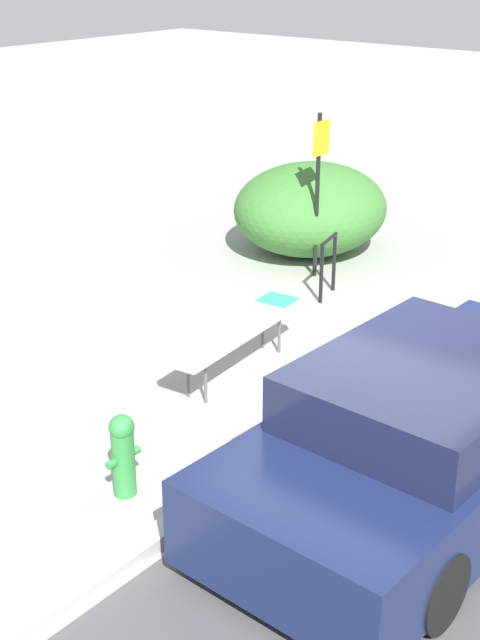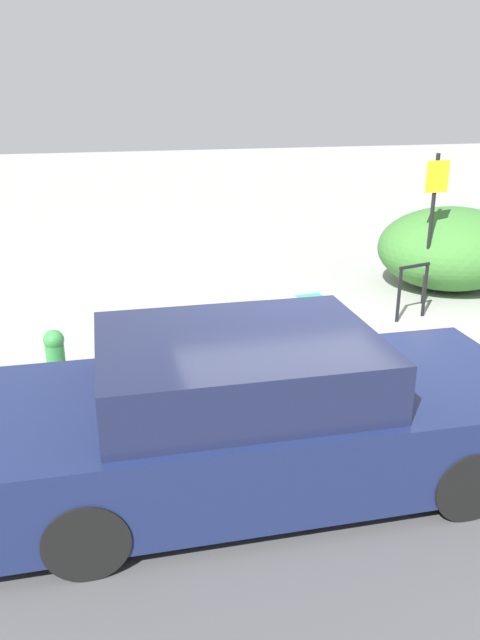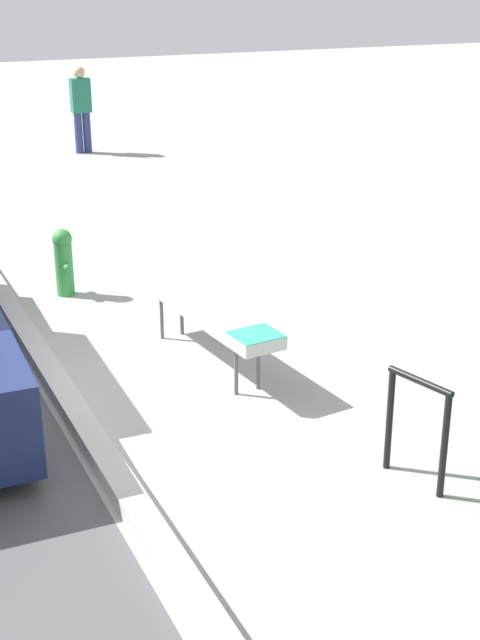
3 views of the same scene
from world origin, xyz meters
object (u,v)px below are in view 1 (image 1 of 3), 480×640
(sign_post, at_px, (318,181))
(parked_car_near, at_px, (434,431))
(bench, at_px, (236,330))
(fire_hydrant, at_px, (123,453))
(bike_rack, at_px, (328,261))

(sign_post, distance_m, parked_car_near, 5.50)
(bench, height_order, parked_car_near, parked_car_near)
(bench, bearing_deg, sign_post, 13.75)
(fire_hydrant, height_order, parked_car_near, parked_car_near)
(sign_post, xyz_separation_m, parked_car_near, (-3.84, -3.85, -0.76))
(sign_post, relative_size, fire_hydrant, 3.01)
(bike_rack, bearing_deg, parked_car_near, -135.13)
(sign_post, bearing_deg, parked_car_near, -134.93)
(sign_post, xyz_separation_m, fire_hydrant, (-5.50, -1.82, -0.98))
(bench, xyz_separation_m, bike_rack, (2.55, 0.52, -0.02))
(fire_hydrant, bearing_deg, sign_post, 18.33)
(bench, height_order, fire_hydrant, fire_hydrant)
(bike_rack, relative_size, fire_hydrant, 1.08)
(sign_post, height_order, fire_hydrant, sign_post)
(parked_car_near, bearing_deg, bench, 76.64)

